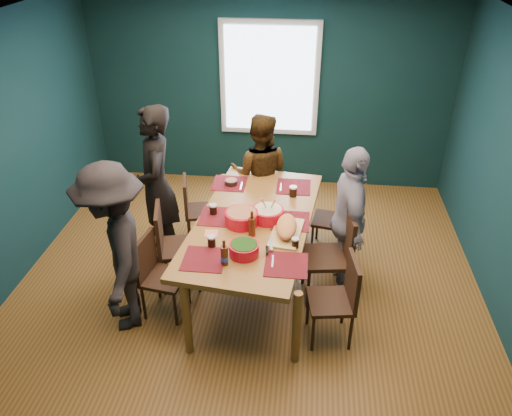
# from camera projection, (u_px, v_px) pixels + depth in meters

# --- Properties ---
(room) EXTENTS (5.01, 5.01, 2.71)m
(room) POSITION_uv_depth(u_px,v_px,m) (250.00, 161.00, 4.97)
(room) COLOR brown
(room) RESTS_ON ground
(dining_table) EXTENTS (1.37, 2.33, 0.84)m
(dining_table) POSITION_uv_depth(u_px,v_px,m) (254.00, 226.00, 5.07)
(dining_table) COLOR brown
(dining_table) RESTS_ON floor
(chair_left_far) EXTENTS (0.46, 0.46, 0.85)m
(chair_left_far) POSITION_uv_depth(u_px,v_px,m) (194.00, 205.00, 5.94)
(chair_left_far) COLOR black
(chair_left_far) RESTS_ON floor
(chair_left_mid) EXTENTS (0.51, 0.51, 0.95)m
(chair_left_mid) POSITION_uv_depth(u_px,v_px,m) (170.00, 241.00, 5.20)
(chair_left_mid) COLOR black
(chair_left_mid) RESTS_ON floor
(chair_left_near) EXTENTS (0.45, 0.45, 0.87)m
(chair_left_near) POSITION_uv_depth(u_px,v_px,m) (156.00, 270.00, 4.86)
(chair_left_near) COLOR black
(chair_left_near) RESTS_ON floor
(chair_right_far) EXTENTS (0.44, 0.44, 0.83)m
(chair_right_far) POSITION_uv_depth(u_px,v_px,m) (337.00, 215.00, 5.77)
(chair_right_far) COLOR black
(chair_right_far) RESTS_ON floor
(chair_right_mid) EXTENTS (0.52, 0.52, 1.00)m
(chair_right_mid) POSITION_uv_depth(u_px,v_px,m) (336.00, 249.00, 5.02)
(chair_right_mid) COLOR black
(chair_right_mid) RESTS_ON floor
(chair_right_near) EXTENTS (0.46, 0.46, 0.89)m
(chair_right_near) POSITION_uv_depth(u_px,v_px,m) (341.00, 294.00, 4.53)
(chair_right_near) COLOR black
(chair_right_near) RESTS_ON floor
(person_far_left) EXTENTS (0.61, 0.76, 1.83)m
(person_far_left) POSITION_uv_depth(u_px,v_px,m) (157.00, 186.00, 5.48)
(person_far_left) COLOR black
(person_far_left) RESTS_ON floor
(person_back) EXTENTS (0.78, 0.62, 1.53)m
(person_back) POSITION_uv_depth(u_px,v_px,m) (260.00, 174.00, 6.05)
(person_back) COLOR black
(person_back) RESTS_ON floor
(person_right) EXTENTS (0.52, 0.98, 1.60)m
(person_right) POSITION_uv_depth(u_px,v_px,m) (349.00, 220.00, 5.09)
(person_right) COLOR white
(person_right) RESTS_ON floor
(person_near_left) EXTENTS (0.96, 1.25, 1.71)m
(person_near_left) POSITION_uv_depth(u_px,v_px,m) (116.00, 249.00, 4.56)
(person_near_left) COLOR black
(person_near_left) RESTS_ON floor
(bowl_salad) EXTENTS (0.33, 0.33, 0.14)m
(bowl_salad) POSITION_uv_depth(u_px,v_px,m) (242.00, 217.00, 4.92)
(bowl_salad) COLOR red
(bowl_salad) RESTS_ON dining_table
(bowl_dumpling) EXTENTS (0.32, 0.32, 0.29)m
(bowl_dumpling) POSITION_uv_depth(u_px,v_px,m) (268.00, 214.00, 4.98)
(bowl_dumpling) COLOR red
(bowl_dumpling) RESTS_ON dining_table
(bowl_herbs) EXTENTS (0.27, 0.27, 0.12)m
(bowl_herbs) POSITION_uv_depth(u_px,v_px,m) (244.00, 249.00, 4.48)
(bowl_herbs) COLOR red
(bowl_herbs) RESTS_ON dining_table
(cutting_board) EXTENTS (0.34, 0.68, 0.15)m
(cutting_board) POSITION_uv_depth(u_px,v_px,m) (286.00, 228.00, 4.76)
(cutting_board) COLOR tan
(cutting_board) RESTS_ON dining_table
(small_bowl) EXTENTS (0.15, 0.15, 0.06)m
(small_bowl) POSITION_uv_depth(u_px,v_px,m) (231.00, 182.00, 5.64)
(small_bowl) COLOR black
(small_bowl) RESTS_ON dining_table
(beer_bottle_a) EXTENTS (0.07, 0.07, 0.26)m
(beer_bottle_a) POSITION_uv_depth(u_px,v_px,m) (224.00, 256.00, 4.34)
(beer_bottle_a) COLOR #421A0B
(beer_bottle_a) RESTS_ON dining_table
(beer_bottle_b) EXTENTS (0.07, 0.07, 0.27)m
(beer_bottle_b) POSITION_uv_depth(u_px,v_px,m) (252.00, 226.00, 4.72)
(beer_bottle_b) COLOR #421A0B
(beer_bottle_b) RESTS_ON dining_table
(cola_glass_a) EXTENTS (0.08, 0.08, 0.11)m
(cola_glass_a) POSITION_uv_depth(u_px,v_px,m) (212.00, 241.00, 4.59)
(cola_glass_a) COLOR black
(cola_glass_a) RESTS_ON dining_table
(cola_glass_b) EXTENTS (0.07, 0.07, 0.10)m
(cola_glass_b) POSITION_uv_depth(u_px,v_px,m) (295.00, 242.00, 4.58)
(cola_glass_b) COLOR black
(cola_glass_b) RESTS_ON dining_table
(cola_glass_c) EXTENTS (0.08, 0.08, 0.12)m
(cola_glass_c) POSITION_uv_depth(u_px,v_px,m) (293.00, 191.00, 5.40)
(cola_glass_c) COLOR black
(cola_glass_c) RESTS_ON dining_table
(cola_glass_d) EXTENTS (0.08, 0.08, 0.11)m
(cola_glass_d) POSITION_uv_depth(u_px,v_px,m) (213.00, 209.00, 5.08)
(cola_glass_d) COLOR black
(cola_glass_d) RESTS_ON dining_table
(napkin_a) EXTENTS (0.18, 0.18, 0.00)m
(napkin_a) POSITION_uv_depth(u_px,v_px,m) (285.00, 220.00, 5.01)
(napkin_a) COLOR #F97568
(napkin_a) RESTS_ON dining_table
(napkin_b) EXTENTS (0.13, 0.13, 0.00)m
(napkin_b) POSITION_uv_depth(u_px,v_px,m) (211.00, 233.00, 4.80)
(napkin_b) COLOR #F97568
(napkin_b) RESTS_ON dining_table
(napkin_c) EXTENTS (0.15, 0.15, 0.00)m
(napkin_c) POSITION_uv_depth(u_px,v_px,m) (284.00, 260.00, 4.43)
(napkin_c) COLOR #F97568
(napkin_c) RESTS_ON dining_table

